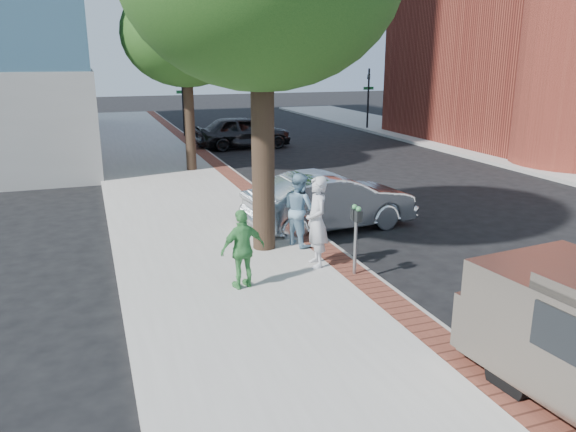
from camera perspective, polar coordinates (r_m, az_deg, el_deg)
name	(u,v)px	position (r m, az deg, el deg)	size (l,w,h in m)	color
ground	(318,279)	(11.87, 3.10, -6.39)	(120.00, 120.00, 0.00)	black
sidewalk	(183,196)	(18.86, -10.57, 2.05)	(5.00, 60.00, 0.15)	#9E9991
brick_strip	(248,188)	(19.29, -4.12, 2.84)	(0.60, 60.00, 0.01)	brown
curb	(257,190)	(19.40, -3.12, 2.69)	(0.10, 60.00, 0.15)	gray
sidewalk_far	(563,165)	(26.47, 26.13, 4.64)	(5.00, 60.00, 0.15)	#9E9991
signal_near	(183,98)	(32.61, -10.63, 11.67)	(0.70, 0.15, 3.80)	black
signal_far	(368,94)	(36.31, 8.16, 12.18)	(0.70, 0.15, 3.80)	black
tree_far	(185,34)	(22.46, -10.38, 17.68)	(4.80, 4.80, 7.14)	black
parking_meter	(356,225)	(11.43, 6.92, -0.96)	(0.12, 0.32, 1.47)	gray
person_gray	(317,222)	(11.88, 2.94, -0.60)	(0.71, 0.47, 1.95)	#B9BABF
person_officer	(299,209)	(13.25, 1.15, 0.69)	(0.85, 0.66, 1.75)	#7CA6C0
person_green	(243,249)	(10.83, -4.61, -3.37)	(0.92, 0.38, 1.57)	#469B4D
sedan_silver	(330,201)	(15.07, 4.32, 1.50)	(1.62, 4.63, 1.53)	silver
bg_car	(243,132)	(28.88, -4.59, 8.52)	(1.94, 4.83, 1.64)	black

